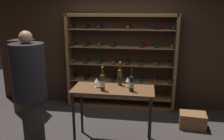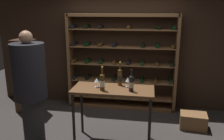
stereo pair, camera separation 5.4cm
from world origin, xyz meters
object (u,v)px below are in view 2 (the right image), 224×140
object	(u,v)px
wine_bottle_green_slim	(120,77)
wine_glass_stemmed_center	(128,80)
wine_bottle_gold_foil	(131,83)
wine_glass_stemmed_left	(97,81)
tasting_table	(113,95)
wine_bottle_amber_reserve	(102,82)
display_cabinet	(26,76)
wine_rack	(121,63)
wine_crate	(193,121)
person_bystander_red_print	(30,85)

from	to	relation	value
wine_bottle_green_slim	wine_glass_stemmed_center	size ratio (longest dim) A/B	2.49
wine_bottle_gold_foil	wine_glass_stemmed_left	world-z (taller)	wine_bottle_gold_foil
wine_bottle_green_slim	tasting_table	bearing A→B (deg)	-114.47
wine_bottle_gold_foil	wine_glass_stemmed_left	size ratio (longest dim) A/B	2.39
tasting_table	wine_bottle_amber_reserve	world-z (taller)	wine_bottle_amber_reserve
display_cabinet	wine_bottle_amber_reserve	bearing A→B (deg)	-29.98
wine_rack	tasting_table	xyz separation A→B (m)	(0.06, -1.48, -0.20)
wine_rack	wine_glass_stemmed_left	size ratio (longest dim) A/B	16.31
tasting_table	wine_crate	distance (m)	1.74
wine_rack	wine_bottle_green_slim	bearing A→B (deg)	-83.49
person_bystander_red_print	wine_bottle_green_slim	size ratio (longest dim) A/B	4.71
wine_rack	wine_glass_stemmed_left	world-z (taller)	wine_rack
wine_bottle_amber_reserve	wine_bottle_green_slim	bearing A→B (deg)	52.52
wine_bottle_green_slim	wine_bottle_gold_foil	xyz separation A→B (m)	(0.21, -0.27, -0.01)
tasting_table	person_bystander_red_print	xyz separation A→B (m)	(-1.28, -0.25, 0.19)
tasting_table	wine_glass_stemmed_left	world-z (taller)	wine_glass_stemmed_left
person_bystander_red_print	wine_crate	xyz separation A→B (m)	(2.69, 0.97, -0.89)
wine_bottle_amber_reserve	wine_glass_stemmed_left	xyz separation A→B (m)	(-0.12, 0.15, -0.03)
person_bystander_red_print	wine_bottle_gold_foil	world-z (taller)	person_bystander_red_print
person_bystander_red_print	display_cabinet	world-z (taller)	person_bystander_red_print
tasting_table	wine_crate	world-z (taller)	tasting_table
tasting_table	wine_glass_stemmed_left	xyz separation A→B (m)	(-0.27, 0.03, 0.22)
person_bystander_red_print	wine_glass_stemmed_center	world-z (taller)	person_bystander_red_print
wine_crate	wine_bottle_amber_reserve	bearing A→B (deg)	-151.76
person_bystander_red_print	wine_glass_stemmed_center	distance (m)	1.55
wine_rack	tasting_table	world-z (taller)	wine_rack
wine_bottle_amber_reserve	wine_glass_stemmed_left	world-z (taller)	wine_bottle_amber_reserve
display_cabinet	wine_bottle_gold_foil	size ratio (longest dim) A/B	4.48
tasting_table	wine_bottle_gold_foil	bearing A→B (deg)	-15.95
wine_bottle_gold_foil	wine_rack	bearing A→B (deg)	102.95
person_bystander_red_print	wine_crate	world-z (taller)	person_bystander_red_print
wine_crate	wine_glass_stemmed_left	world-z (taller)	wine_glass_stemmed_left
wine_crate	display_cabinet	xyz separation A→B (m)	(-3.48, 0.26, 0.64)
wine_bottle_amber_reserve	wine_bottle_gold_foil	xyz separation A→B (m)	(0.45, 0.03, -0.01)
display_cabinet	wine_glass_stemmed_center	size ratio (longest dim) A/B	9.82
wine_crate	wine_glass_stemmed_center	bearing A→B (deg)	-153.19
wine_glass_stemmed_left	wine_bottle_amber_reserve	bearing A→B (deg)	-49.66
person_bystander_red_print	wine_bottle_gold_foil	bearing A→B (deg)	-83.65
wine_rack	person_bystander_red_print	size ratio (longest dim) A/B	1.27
wine_rack	wine_glass_stemmed_center	size ratio (longest dim) A/B	14.94
wine_rack	wine_bottle_green_slim	size ratio (longest dim) A/B	6.00
tasting_table	wine_bottle_green_slim	distance (m)	0.33
wine_rack	display_cabinet	xyz separation A→B (m)	(-2.00, -0.49, -0.25)
wine_bottle_green_slim	wine_bottle_amber_reserve	distance (m)	0.38
tasting_table	display_cabinet	size ratio (longest dim) A/B	0.83
wine_bottle_amber_reserve	wine_glass_stemmed_left	bearing A→B (deg)	130.34
wine_glass_stemmed_center	wine_bottle_gold_foil	bearing A→B (deg)	-69.98
tasting_table	wine_crate	bearing A→B (deg)	27.02
wine_glass_stemmed_center	wine_glass_stemmed_left	bearing A→B (deg)	-169.58
wine_bottle_green_slim	wine_bottle_amber_reserve	world-z (taller)	wine_bottle_green_slim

